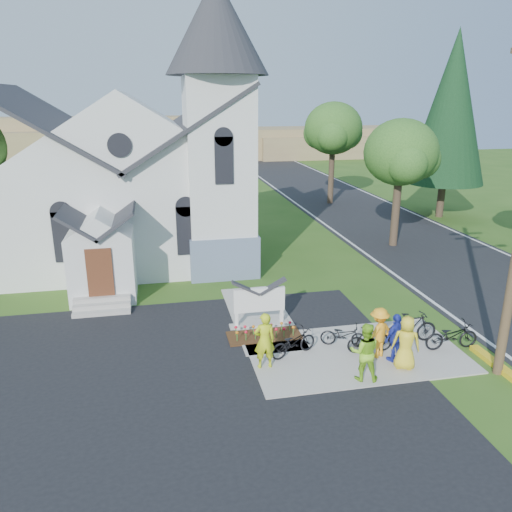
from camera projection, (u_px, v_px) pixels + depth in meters
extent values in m
plane|color=#305618|center=(317.00, 366.00, 15.73)|extent=(120.00, 120.00, 0.00)
cube|color=black|center=(76.00, 435.00, 12.52)|extent=(20.00, 16.00, 0.02)
cube|color=black|center=(393.00, 231.00, 31.64)|extent=(8.00, 90.00, 0.02)
cube|color=#AAA499|center=(356.00, 353.00, 16.48)|extent=(7.00, 4.00, 0.05)
cube|color=white|center=(130.00, 210.00, 25.95)|extent=(11.00, 9.00, 5.00)
cube|color=slate|center=(221.00, 251.00, 24.15)|extent=(3.20, 3.20, 2.00)
cube|color=white|center=(220.00, 178.00, 23.08)|extent=(3.00, 3.00, 9.00)
cone|color=#27272B|center=(216.00, 25.00, 21.10)|extent=(4.50, 4.50, 4.00)
cube|color=white|center=(103.00, 266.00, 20.77)|extent=(2.60, 2.40, 2.80)
cube|color=#5A2E19|center=(100.00, 273.00, 19.59)|extent=(1.00, 0.10, 2.00)
cube|color=#AAA499|center=(259.00, 325.00, 18.47)|extent=(2.20, 0.40, 0.10)
cube|color=white|center=(236.00, 314.00, 18.15)|extent=(0.12, 0.12, 1.00)
cube|color=white|center=(282.00, 310.00, 18.48)|extent=(0.12, 0.12, 1.00)
cube|color=white|center=(259.00, 300.00, 18.16)|extent=(1.90, 0.14, 0.90)
cube|color=#361D0E|center=(264.00, 336.00, 17.63)|extent=(2.60, 1.10, 0.07)
cylinder|color=#392B1F|center=(396.00, 211.00, 27.94)|extent=(0.44, 0.44, 4.05)
ellipsoid|color=#25531C|center=(401.00, 152.00, 26.96)|extent=(4.00, 4.00, 3.60)
cylinder|color=#392B1F|center=(331.00, 175.00, 39.16)|extent=(0.44, 0.44, 4.50)
ellipsoid|color=#25531C|center=(333.00, 128.00, 38.08)|extent=(4.40, 4.40, 3.96)
cylinder|color=#392B1F|center=(441.00, 200.00, 35.03)|extent=(0.50, 0.50, 2.40)
cone|color=black|center=(451.00, 108.00, 33.15)|extent=(5.20, 5.20, 10.00)
cube|color=olive|center=(231.00, 143.00, 68.52)|extent=(60.00, 8.00, 4.00)
cube|color=olive|center=(111.00, 138.00, 67.07)|extent=(30.00, 6.00, 5.60)
cube|color=olive|center=(346.00, 146.00, 69.88)|extent=(25.00, 6.00, 3.00)
imported|color=#BDCF18|center=(264.00, 340.00, 15.32)|extent=(0.68, 0.45, 1.83)
imported|color=black|center=(293.00, 342.00, 16.18)|extent=(1.82, 1.17, 0.90)
imported|color=#8BD027|center=(365.00, 352.00, 14.66)|extent=(1.04, 0.91, 1.81)
imported|color=black|center=(370.00, 339.00, 16.36)|extent=(1.56, 0.52, 0.93)
imported|color=#212EA7|center=(396.00, 337.00, 15.75)|extent=(1.02, 0.72, 1.61)
imported|color=black|center=(344.00, 335.00, 16.79)|extent=(1.64, 1.07, 0.82)
imported|color=#FFA41C|center=(379.00, 333.00, 15.99)|extent=(1.25, 1.02, 1.68)
imported|color=black|center=(411.00, 328.00, 16.99)|extent=(1.85, 0.55, 1.11)
imported|color=yellow|center=(406.00, 343.00, 15.28)|extent=(1.00, 0.85, 1.73)
imported|color=black|center=(452.00, 336.00, 16.58)|extent=(1.85, 0.70, 0.96)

